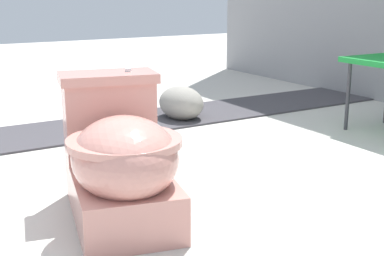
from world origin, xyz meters
The scene contains 4 objects.
ground_plane centered at (0.00, 0.00, 0.00)m, with size 14.00×14.00×0.00m, color beige.
gravel_strip centered at (-1.31, 0.50, 0.01)m, with size 0.56×8.00×0.01m, color #423F44.
toilet centered at (-0.01, 0.12, 0.22)m, with size 0.70×0.51×0.52m.
boulder_near centered at (-1.24, 1.08, 0.11)m, with size 0.35×0.26×0.22m, color gray.
Camera 1 is at (1.67, -0.59, 0.81)m, focal length 50.00 mm.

